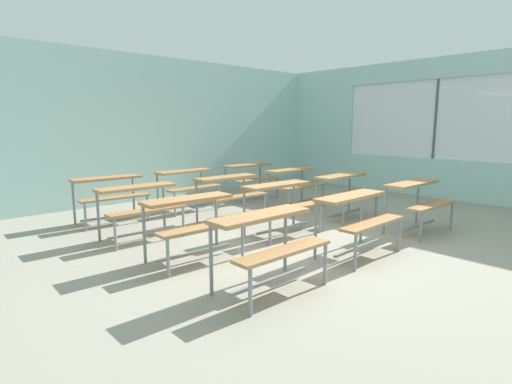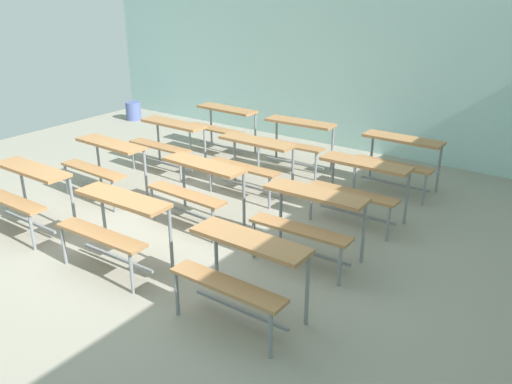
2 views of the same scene
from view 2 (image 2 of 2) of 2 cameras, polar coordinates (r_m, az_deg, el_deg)
ground at (r=6.40m, az=-11.85°, el=-4.63°), size 10.00×9.00×0.05m
wall_back at (r=9.45m, az=8.01°, el=14.00°), size 10.00×0.12×3.00m
desk_bench_r0c0 at (r=6.72m, az=-23.50°, el=0.73°), size 1.10×0.60×0.74m
desk_bench_r0c1 at (r=5.54m, az=-14.82°, el=-2.53°), size 1.11×0.61×0.74m
desk_bench_r0c2 at (r=4.54m, az=-1.49°, el=-7.48°), size 1.11×0.60×0.74m
desk_bench_r1c0 at (r=7.40m, az=-15.90°, el=3.64°), size 1.12×0.63×0.74m
desk_bench_r1c1 at (r=6.36m, az=-6.25°, el=1.34°), size 1.13×0.64×0.74m
desk_bench_r1c2 at (r=5.50m, az=5.82°, el=-2.04°), size 1.11×0.62×0.74m
desk_bench_r2c0 at (r=8.23m, az=-9.33°, el=6.05°), size 1.11×0.61×0.74m
desk_bench_r2c1 at (r=7.22m, az=-0.42°, el=4.06°), size 1.11×0.61×0.74m
desk_bench_r2c2 at (r=6.48m, az=11.19°, el=1.46°), size 1.10×0.59×0.74m
desk_bench_r3c0 at (r=9.06m, az=-3.58°, el=7.78°), size 1.12×0.64×0.74m
desk_bench_r3c1 at (r=8.21m, az=4.35°, el=6.25°), size 1.12×0.63×0.74m
desk_bench_r3c2 at (r=7.59m, az=15.08°, el=4.18°), size 1.10×0.60×0.74m
trash_bin at (r=11.54m, az=-13.02°, el=8.48°), size 0.31×0.31×0.37m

